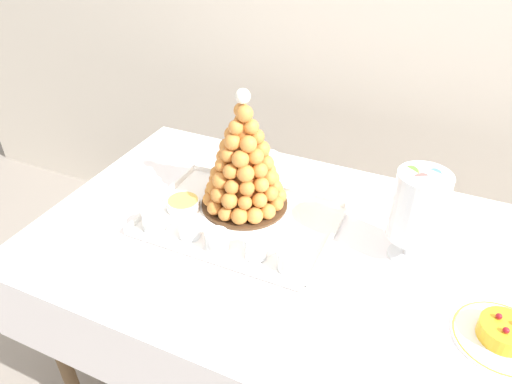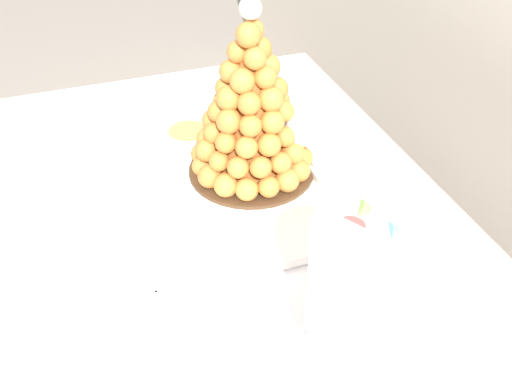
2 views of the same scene
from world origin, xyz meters
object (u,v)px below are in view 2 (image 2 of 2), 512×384
at_px(dessert_cup_mid_left, 150,162).
at_px(macaron_goblet, 357,279).
at_px(croquembouche, 251,111).
at_px(creme_brulee_ramekin, 189,135).
at_px(dessert_cup_centre, 153,188).
at_px(serving_tray, 220,186).
at_px(dessert_cup_mid_right, 172,218).
at_px(wine_glass, 302,130).
at_px(dessert_cup_right, 183,254).
at_px(dessert_cup_left, 134,135).

xyz_separation_m(dessert_cup_mid_left, macaron_goblet, (0.56, 0.18, 0.13)).
height_order(croquembouche, dessert_cup_mid_left, croquembouche).
distance_m(dessert_cup_mid_left, creme_brulee_ramekin, 0.14).
bearing_deg(dessert_cup_centre, serving_tray, 88.40).
relative_size(dessert_cup_mid_right, wine_glass, 0.37).
distance_m(serving_tray, dessert_cup_mid_right, 0.16).
height_order(serving_tray, croquembouche, croquembouche).
relative_size(croquembouche, dessert_cup_mid_right, 6.41).
height_order(macaron_goblet, wine_glass, macaron_goblet).
relative_size(croquembouche, dessert_cup_centre, 5.85).
xyz_separation_m(dessert_cup_mid_left, creme_brulee_ramekin, (-0.09, 0.11, -0.01)).
distance_m(creme_brulee_ramekin, macaron_goblet, 0.67).
xyz_separation_m(serving_tray, dessert_cup_centre, (-0.00, -0.14, 0.03)).
bearing_deg(dessert_cup_right, creme_brulee_ramekin, 163.97).
height_order(creme_brulee_ramekin, wine_glass, wine_glass).
bearing_deg(dessert_cup_right, dessert_cup_centre, -177.86).
bearing_deg(serving_tray, dessert_cup_centre, -91.60).
bearing_deg(dessert_cup_left, dessert_cup_right, 1.06).
relative_size(serving_tray, dessert_cup_mid_left, 8.96).
relative_size(croquembouche, creme_brulee_ramekin, 3.66).
distance_m(dessert_cup_left, macaron_goblet, 0.71).
distance_m(dessert_cup_centre, wine_glass, 0.31).
distance_m(dessert_cup_left, creme_brulee_ramekin, 0.12).
height_order(dessert_cup_left, macaron_goblet, macaron_goblet).
bearing_deg(wine_glass, creme_brulee_ramekin, -137.92).
relative_size(dessert_cup_right, wine_glass, 0.39).
bearing_deg(dessert_cup_right, serving_tray, 147.64).
relative_size(dessert_cup_left, dessert_cup_mid_right, 1.08).
height_order(creme_brulee_ramekin, macaron_goblet, macaron_goblet).
distance_m(serving_tray, dessert_cup_left, 0.25).
distance_m(serving_tray, croquembouche, 0.17).
relative_size(dessert_cup_right, creme_brulee_ramekin, 0.61).
bearing_deg(dessert_cup_right, dessert_cup_left, -178.94).
bearing_deg(serving_tray, croquembouche, 107.06).
bearing_deg(dessert_cup_mid_right, dessert_cup_right, -2.56).
bearing_deg(dessert_cup_mid_right, serving_tray, 130.28).
xyz_separation_m(serving_tray, macaron_goblet, (0.47, 0.06, 0.16)).
relative_size(dessert_cup_centre, dessert_cup_right, 1.03).
height_order(dessert_cup_mid_right, macaron_goblet, macaron_goblet).
bearing_deg(croquembouche, dessert_cup_centre, -84.74).
xyz_separation_m(creme_brulee_ramekin, wine_glass, (0.20, 0.18, 0.09)).
xyz_separation_m(dessert_cup_left, macaron_goblet, (0.67, 0.19, 0.13)).
relative_size(creme_brulee_ramekin, wine_glass, 0.64).
relative_size(serving_tray, creme_brulee_ramekin, 5.35).
bearing_deg(dessert_cup_left, dessert_cup_mid_right, 2.18).
bearing_deg(croquembouche, macaron_goblet, -2.40).
relative_size(croquembouche, wine_glass, 2.35).
bearing_deg(dessert_cup_mid_right, croquembouche, 122.70).
xyz_separation_m(dessert_cup_left, creme_brulee_ramekin, (0.02, 0.12, -0.01)).
relative_size(macaron_goblet, wine_glass, 1.72).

